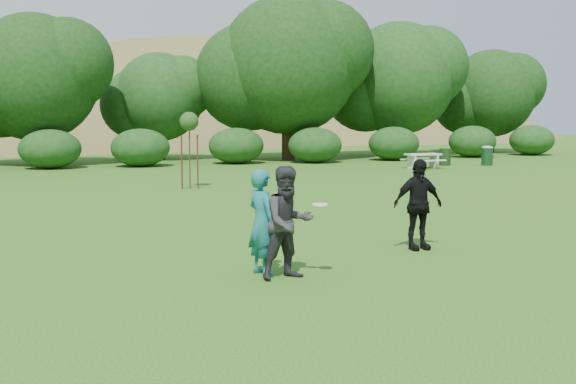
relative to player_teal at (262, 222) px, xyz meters
name	(u,v)px	position (x,y,z in m)	size (l,w,h in m)	color
ground	(349,269)	(1.63, -0.15, -0.93)	(120.00, 120.00, 0.00)	#19470C
player_teal	(262,222)	(0.00, 0.00, 0.00)	(0.68, 0.45, 1.86)	#18656C
player_grey	(288,223)	(0.32, -0.46, 0.04)	(0.94, 0.73, 1.94)	#29292C
player_black	(418,204)	(3.79, 0.99, 0.01)	(1.11, 0.46, 1.89)	black
trash_can_near	(445,157)	(17.79, 20.74, -0.48)	(0.60, 0.60, 0.90)	#193714
frisbee	(320,205)	(0.82, -0.65, 0.35)	(0.27, 0.27, 0.03)	white
sapling	(189,124)	(2.31, 14.36, 1.49)	(0.70, 0.70, 2.85)	#3F2218
picnic_table	(423,158)	(15.53, 19.34, -0.41)	(1.80, 1.48, 0.76)	#B7B5A9
trash_can_lidded	(487,155)	(19.89, 19.93, -0.39)	(0.60, 0.60, 1.05)	#13361B
hillside	(58,250)	(1.07, 68.30, -12.90)	(150.00, 72.00, 52.00)	olive
tree_row	(171,75)	(4.86, 28.54, 3.94)	(53.92, 10.38, 9.62)	#3A2616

